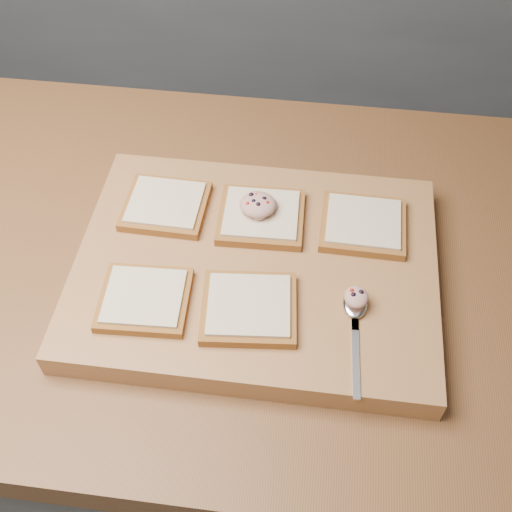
{
  "coord_description": "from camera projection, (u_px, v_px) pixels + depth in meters",
  "views": [
    {
      "loc": [
        0.25,
        -0.64,
        1.69
      ],
      "look_at": [
        0.17,
        -0.05,
        0.95
      ],
      "focal_mm": 45.0,
      "sensor_mm": 36.0,
      "label": 1
    }
  ],
  "objects": [
    {
      "name": "bread_far_right",
      "position": [
        363.0,
        224.0,
        0.99
      ],
      "size": [
        0.13,
        0.12,
        0.02
      ],
      "color": "brown",
      "rests_on": "cutting_board"
    },
    {
      "name": "back_counter",
      "position": [
        260.0,
        17.0,
        2.26
      ],
      "size": [
        3.6,
        0.62,
        0.94
      ],
      "color": "slate",
      "rests_on": "ground"
    },
    {
      "name": "spoon",
      "position": [
        355.0,
        311.0,
        0.89
      ],
      "size": [
        0.04,
        0.17,
        0.01
      ],
      "color": "silver",
      "rests_on": "cutting_board"
    },
    {
      "name": "bread_near_left",
      "position": [
        144.0,
        299.0,
        0.9
      ],
      "size": [
        0.13,
        0.12,
        0.02
      ],
      "color": "brown",
      "rests_on": "cutting_board"
    },
    {
      "name": "bread_far_center",
      "position": [
        261.0,
        216.0,
        1.0
      ],
      "size": [
        0.14,
        0.12,
        0.02
      ],
      "color": "brown",
      "rests_on": "cutting_board"
    },
    {
      "name": "tuna_salad_dollop",
      "position": [
        258.0,
        204.0,
        0.98
      ],
      "size": [
        0.06,
        0.05,
        0.03
      ],
      "color": "#DE9F8E",
      "rests_on": "bread_far_center"
    },
    {
      "name": "ground",
      "position": [
        194.0,
        460.0,
        1.73
      ],
      "size": [
        4.0,
        4.0,
        0.0
      ],
      "primitive_type": "plane",
      "color": "#515459",
      "rests_on": "ground"
    },
    {
      "name": "island_counter",
      "position": [
        179.0,
        379.0,
        1.38
      ],
      "size": [
        2.0,
        0.8,
        0.9
      ],
      "color": "slate",
      "rests_on": "ground"
    },
    {
      "name": "bread_near_center",
      "position": [
        249.0,
        308.0,
        0.89
      ],
      "size": [
        0.14,
        0.13,
        0.02
      ],
      "color": "brown",
      "rests_on": "cutting_board"
    },
    {
      "name": "spoon_salad",
      "position": [
        356.0,
        297.0,
        0.89
      ],
      "size": [
        0.03,
        0.04,
        0.02
      ],
      "color": "#DE9F8E",
      "rests_on": "spoon"
    },
    {
      "name": "cutting_board",
      "position": [
        256.0,
        269.0,
        0.97
      ],
      "size": [
        0.54,
        0.41,
        0.04
      ],
      "primitive_type": "cube",
      "color": "#A06E44",
      "rests_on": "island_counter"
    },
    {
      "name": "bread_far_left",
      "position": [
        166.0,
        205.0,
        1.02
      ],
      "size": [
        0.13,
        0.12,
        0.02
      ],
      "color": "brown",
      "rests_on": "cutting_board"
    }
  ]
}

